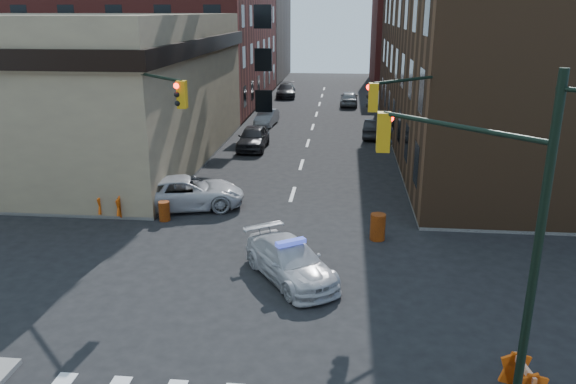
% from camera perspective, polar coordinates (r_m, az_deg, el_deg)
% --- Properties ---
extents(ground, '(140.00, 140.00, 0.00)m').
position_cam_1_polar(ground, '(20.26, -2.18, -9.08)').
color(ground, black).
rests_on(ground, ground).
extents(sidewalk_nw, '(34.00, 54.50, 0.15)m').
position_cam_1_polar(sidewalk_nw, '(57.44, -20.95, 7.64)').
color(sidewalk_nw, gray).
rests_on(sidewalk_nw, ground).
extents(bank_building, '(22.00, 22.00, 9.00)m').
position_cam_1_polar(bank_building, '(39.83, -24.08, 9.65)').
color(bank_building, '#9A8864').
rests_on(bank_building, ground).
extents(commercial_row_ne, '(14.00, 34.00, 14.00)m').
position_cam_1_polar(commercial_row_ne, '(41.75, 20.85, 13.81)').
color(commercial_row_ne, '#4A311D').
rests_on(commercial_row_ne, ground).
extents(filler_nw, '(20.00, 18.00, 16.00)m').
position_cam_1_polar(filler_nw, '(82.01, -7.66, 16.97)').
color(filler_nw, brown).
rests_on(filler_nw, ground).
extents(filler_ne, '(16.00, 16.00, 12.00)m').
position_cam_1_polar(filler_ne, '(76.79, 14.84, 15.00)').
color(filler_ne, maroon).
rests_on(filler_ne, ground).
extents(signal_pole_se, '(5.40, 5.27, 8.00)m').
position_cam_1_polar(signal_pole_se, '(13.62, 20.17, -2.90)').
color(signal_pole_se, black).
rests_on(signal_pole_se, sidewalk_se).
extents(signal_pole_nw, '(3.58, 3.67, 8.00)m').
position_cam_1_polar(signal_pole_nw, '(25.16, -14.00, 6.27)').
color(signal_pole_nw, black).
rests_on(signal_pole_nw, sidewalk_nw).
extents(signal_pole_ne, '(3.67, 3.58, 8.00)m').
position_cam_1_polar(signal_pole_ne, '(23.95, 13.55, 5.73)').
color(signal_pole_ne, black).
rests_on(signal_pole_ne, sidewalk_ne).
extents(tree_ne_near, '(3.00, 3.00, 4.85)m').
position_cam_1_polar(tree_ne_near, '(44.51, 12.27, 10.18)').
color(tree_ne_near, black).
rests_on(tree_ne_near, sidewalk_ne).
extents(tree_ne_far, '(3.00, 3.00, 4.85)m').
position_cam_1_polar(tree_ne_far, '(52.41, 11.35, 11.36)').
color(tree_ne_far, black).
rests_on(tree_ne_far, sidewalk_ne).
extents(police_car, '(4.21, 4.99, 1.37)m').
position_cam_1_polar(police_car, '(20.17, 0.24, -7.03)').
color(police_car, '#BCBCC0').
rests_on(police_car, ground).
extents(pickup, '(6.13, 4.00, 1.57)m').
position_cam_1_polar(pickup, '(27.69, -10.34, -0.05)').
color(pickup, '#BCBBC0').
rests_on(pickup, ground).
extents(parked_car_wnear, '(1.88, 4.68, 1.59)m').
position_cam_1_polar(parked_car_wnear, '(39.19, -3.55, 5.54)').
color(parked_car_wnear, black).
rests_on(parked_car_wnear, ground).
extents(parked_car_wfar, '(1.74, 4.09, 1.31)m').
position_cam_1_polar(parked_car_wfar, '(47.44, -2.17, 7.57)').
color(parked_car_wfar, gray).
rests_on(parked_car_wfar, ground).
extents(parked_car_wdeep, '(2.43, 5.21, 1.47)m').
position_cam_1_polar(parked_car_wdeep, '(63.24, -0.20, 10.27)').
color(parked_car_wdeep, black).
rests_on(parked_car_wdeep, ground).
extents(parked_car_enear, '(1.97, 4.38, 1.40)m').
position_cam_1_polar(parked_car_enear, '(43.27, 8.79, 6.41)').
color(parked_car_enear, black).
rests_on(parked_car_enear, ground).
extents(parked_car_efar, '(1.75, 4.32, 1.47)m').
position_cam_1_polar(parked_car_efar, '(57.87, 6.21, 9.44)').
color(parked_car_efar, gray).
rests_on(parked_car_efar, ground).
extents(pedestrian_a, '(0.68, 0.47, 1.81)m').
position_cam_1_polar(pedestrian_a, '(30.95, -18.25, 1.77)').
color(pedestrian_a, black).
rests_on(pedestrian_a, sidewalk_nw).
extents(pedestrian_b, '(0.98, 0.82, 1.79)m').
position_cam_1_polar(pedestrian_b, '(29.51, -25.81, 0.06)').
color(pedestrian_b, black).
rests_on(pedestrian_b, sidewalk_nw).
extents(pedestrian_c, '(0.91, 0.92, 1.56)m').
position_cam_1_polar(pedestrian_c, '(28.70, -22.86, -0.26)').
color(pedestrian_c, '#202431').
rests_on(pedestrian_c, sidewalk_nw).
extents(barrel_road, '(0.73, 0.73, 1.13)m').
position_cam_1_polar(barrel_road, '(23.85, 9.10, -3.53)').
color(barrel_road, '#F04F0B').
rests_on(barrel_road, ground).
extents(barrel_bank, '(0.57, 0.57, 0.90)m').
position_cam_1_polar(barrel_bank, '(26.32, -12.46, -1.91)').
color(barrel_bank, red).
rests_on(barrel_bank, ground).
extents(barricade_se_a, '(0.75, 1.24, 0.88)m').
position_cam_1_polar(barricade_se_a, '(15.59, 22.72, -17.19)').
color(barricade_se_a, '#D15B09').
rests_on(barricade_se_a, sidewalk_se).
extents(barricade_nw_a, '(1.34, 0.80, 0.95)m').
position_cam_1_polar(barricade_nw_a, '(27.22, -17.42, -1.28)').
color(barricade_nw_a, '#ED400B').
rests_on(barricade_nw_a, sidewalk_nw).
extents(barricade_nw_b, '(1.32, 0.75, 0.95)m').
position_cam_1_polar(barricade_nw_b, '(29.30, -16.72, 0.14)').
color(barricade_nw_b, '#CE5B09').
rests_on(barricade_nw_b, sidewalk_nw).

